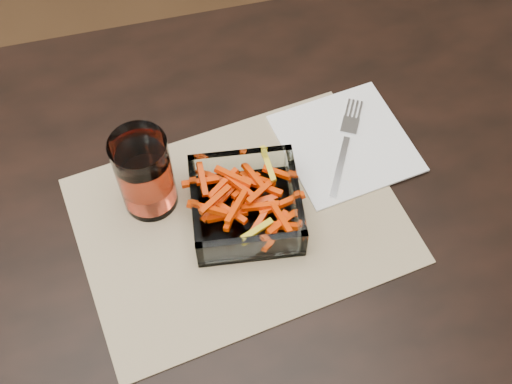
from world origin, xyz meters
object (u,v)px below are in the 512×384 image
dining_table (142,283)px  glass_bowl (246,207)px  fork (346,143)px  tumbler (145,175)px

dining_table → glass_bowl: size_ratio=9.65×
fork → glass_bowl: bearing=-125.7°
dining_table → tumbler: bearing=64.1°
dining_table → fork: (0.35, 0.11, 0.10)m
dining_table → fork: bearing=17.5°
glass_bowl → dining_table: bearing=-171.4°
glass_bowl → fork: glass_bowl is taller
glass_bowl → tumbler: bearing=155.0°
tumbler → dining_table: bearing=-115.9°
dining_table → tumbler: tumbler is taller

